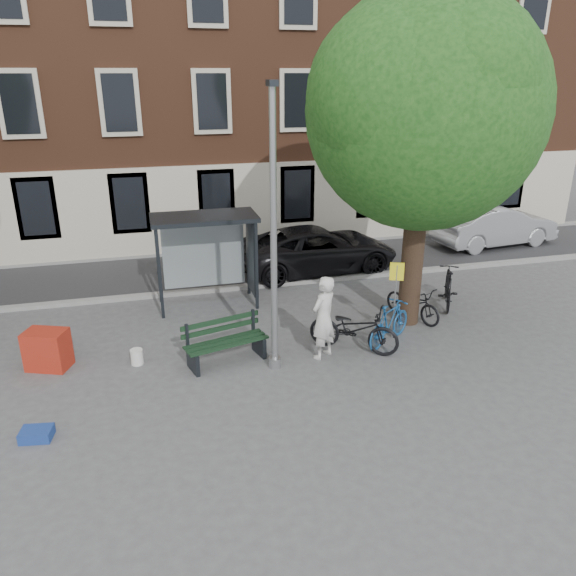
% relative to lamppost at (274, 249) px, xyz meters
% --- Properties ---
extents(ground, '(90.00, 90.00, 0.00)m').
position_rel_lamppost_xyz_m(ground, '(0.00, 0.00, -2.78)').
color(ground, '#4C4C4F').
rests_on(ground, ground).
extents(road, '(40.00, 4.00, 0.01)m').
position_rel_lamppost_xyz_m(road, '(0.00, 7.00, -2.78)').
color(road, '#28282B').
rests_on(road, ground).
extents(curb_near, '(40.00, 0.25, 0.12)m').
position_rel_lamppost_xyz_m(curb_near, '(0.00, 5.00, -2.72)').
color(curb_near, gray).
rests_on(curb_near, ground).
extents(curb_far, '(40.00, 0.25, 0.12)m').
position_rel_lamppost_xyz_m(curb_far, '(0.00, 9.00, -2.72)').
color(curb_far, gray).
rests_on(curb_far, ground).
extents(building_row, '(30.00, 8.00, 14.00)m').
position_rel_lamppost_xyz_m(building_row, '(0.00, 13.00, 4.22)').
color(building_row, brown).
rests_on(building_row, ground).
extents(lamppost, '(0.28, 0.35, 6.11)m').
position_rel_lamppost_xyz_m(lamppost, '(0.00, 0.00, 0.00)').
color(lamppost, '#9EA0A3').
rests_on(lamppost, ground).
extents(tree_right, '(5.76, 5.60, 8.20)m').
position_rel_lamppost_xyz_m(tree_right, '(4.01, 1.38, 2.83)').
color(tree_right, black).
rests_on(tree_right, ground).
extents(bus_shelter, '(2.85, 1.45, 2.62)m').
position_rel_lamppost_xyz_m(bus_shelter, '(-0.61, 4.11, -0.87)').
color(bus_shelter, '#1E2328').
rests_on(bus_shelter, ground).
extents(painter, '(0.87, 0.81, 1.99)m').
position_rel_lamppost_xyz_m(painter, '(1.20, 0.21, -1.79)').
color(painter, silver).
rests_on(painter, ground).
extents(bench, '(2.00, 1.09, 0.98)m').
position_rel_lamppost_xyz_m(bench, '(-1.03, 0.54, -2.33)').
color(bench, '#1E2328').
rests_on(bench, ground).
extents(bike_a, '(2.21, 1.89, 1.14)m').
position_rel_lamppost_xyz_m(bike_a, '(2.00, 0.31, -2.21)').
color(bike_a, black).
rests_on(bike_a, ground).
extents(bike_b, '(1.74, 1.44, 1.07)m').
position_rel_lamppost_xyz_m(bike_b, '(2.99, 0.47, -2.25)').
color(bike_b, '#19518E').
rests_on(bike_b, ground).
extents(bike_c, '(1.29, 1.90, 0.94)m').
position_rel_lamppost_xyz_m(bike_c, '(4.20, 1.63, -2.31)').
color(bike_c, black).
rests_on(bike_c, ground).
extents(bike_d, '(1.32, 1.91, 1.12)m').
position_rel_lamppost_xyz_m(bike_d, '(5.58, 2.24, -2.22)').
color(bike_d, black).
rests_on(bike_d, ground).
extents(car_dark, '(5.52, 2.87, 1.48)m').
position_rel_lamppost_xyz_m(car_dark, '(2.91, 6.08, -2.04)').
color(car_dark, black).
rests_on(car_dark, ground).
extents(car_silver, '(4.94, 2.20, 1.58)m').
position_rel_lamppost_xyz_m(car_silver, '(10.33, 7.16, -2.00)').
color(car_silver, '#929599').
rests_on(car_silver, ground).
extents(red_stand, '(1.06, 0.89, 0.90)m').
position_rel_lamppost_xyz_m(red_stand, '(-4.92, 1.26, -2.33)').
color(red_stand, '#A82616').
rests_on(red_stand, ground).
extents(blue_crate, '(0.61, 0.48, 0.20)m').
position_rel_lamppost_xyz_m(blue_crate, '(-4.81, -1.50, -2.68)').
color(blue_crate, navy).
rests_on(blue_crate, ground).
extents(bucket_b, '(0.34, 0.34, 0.36)m').
position_rel_lamppost_xyz_m(bucket_b, '(-3.01, 0.93, -2.60)').
color(bucket_b, white).
rests_on(bucket_b, ground).
extents(bucket_c, '(0.32, 0.32, 0.36)m').
position_rel_lamppost_xyz_m(bucket_c, '(-4.58, 1.67, -2.60)').
color(bucket_c, silver).
rests_on(bucket_c, ground).
extents(notice_sign, '(0.33, 0.16, 1.98)m').
position_rel_lamppost_xyz_m(notice_sign, '(3.20, 0.71, -1.33)').
color(notice_sign, '#9EA0A3').
rests_on(notice_sign, ground).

